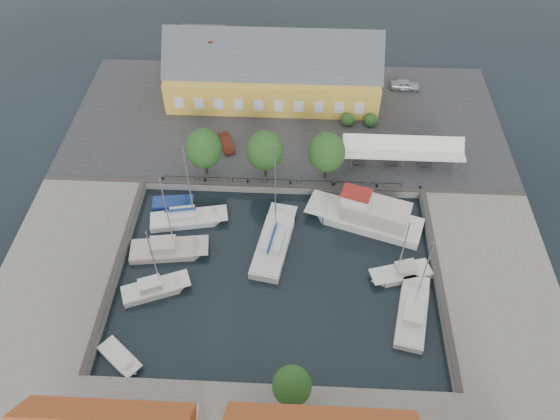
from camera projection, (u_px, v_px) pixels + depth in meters
The scene contains 19 objects.
ground at pixel (277, 262), 57.12m from camera, with size 140.00×140.00×0.00m, color black.
north_quay at pixel (286, 121), 72.37m from camera, with size 56.00×26.00×1.00m, color #2D2D30.
west_quay at pixel (63, 266), 56.12m from camera, with size 12.00×24.00×1.00m, color slate.
east_quay at pixel (495, 283), 54.67m from camera, with size 12.00×24.00×1.00m, color slate.
quay_edge_fittings at pixel (280, 221), 59.57m from camera, with size 56.00×24.72×0.40m.
warehouse at pixel (269, 73), 73.22m from camera, with size 28.56×14.00×9.55m.
tent_canopy at pixel (403, 148), 63.80m from camera, with size 14.00×4.00×2.83m.
quay_trees at pixel (265, 150), 61.76m from camera, with size 18.20×4.20×6.30m.
car_silver at pixel (405, 85), 76.02m from camera, with size 1.65×4.11×1.40m, color #B0B2B8.
car_red at pixel (226, 143), 67.66m from camera, with size 1.31×3.75×1.24m, color #521D12.
center_sailboat at pixel (274, 244), 58.26m from camera, with size 4.75×10.61×13.94m.
trawler at pixel (369, 217), 60.04m from camera, with size 13.38×7.67×5.00m.
east_boat_b at pixel (402, 274), 55.72m from camera, with size 6.65×3.78×9.03m.
east_boat_c at pixel (412, 315), 52.44m from camera, with size 4.33×8.69×10.75m.
west_boat_a at pixel (187, 220), 60.79m from camera, with size 8.89×4.03×11.44m.
west_boat_b at pixel (167, 250), 57.81m from camera, with size 8.59×3.87×11.35m.
west_boat_c at pixel (154, 289), 54.42m from camera, with size 7.05×4.52×9.44m.
launch_sw at pixel (120, 358), 49.54m from camera, with size 4.66×4.25×0.98m.
launch_nw at pixel (172, 203), 62.72m from camera, with size 4.92×2.37×0.88m.
Camera 1 is at (1.98, -34.81, 45.57)m, focal length 35.00 mm.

